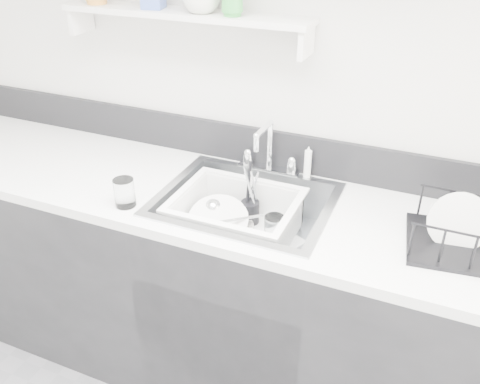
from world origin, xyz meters
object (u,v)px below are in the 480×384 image
at_px(sink, 245,220).
at_px(wash_tub, 236,218).
at_px(counter_run, 245,294).
at_px(dish_rack, 475,231).

relative_size(sink, wash_tub, 1.39).
relative_size(counter_run, dish_rack, 8.15).
xyz_separation_m(counter_run, sink, (0.00, 0.00, 0.37)).
bearing_deg(sink, wash_tub, -147.94).
bearing_deg(wash_tub, counter_run, 32.06).
bearing_deg(counter_run, sink, 0.00).
relative_size(counter_run, wash_tub, 6.96).
bearing_deg(wash_tub, dish_rack, 1.43).
height_order(counter_run, wash_tub, wash_tub).
bearing_deg(dish_rack, sink, 173.09).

